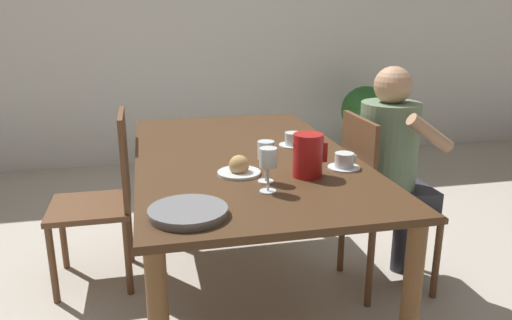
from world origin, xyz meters
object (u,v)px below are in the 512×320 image
at_px(wine_glass_water, 266,152).
at_px(chair_person_side, 377,200).
at_px(wine_glass_juice, 268,160).
at_px(chair_opposite, 104,196).
at_px(bread_plate, 239,168).
at_px(teacup_near_person, 344,162).
at_px(teacup_across, 293,140).
at_px(red_pitcher, 308,155).
at_px(serving_tray, 188,212).
at_px(person_seated, 393,160).
at_px(potted_plant, 365,115).

bearing_deg(wine_glass_water, chair_person_side, 27.78).
bearing_deg(wine_glass_juice, chair_opposite, 128.55).
bearing_deg(chair_person_side, bread_plate, -72.67).
relative_size(teacup_near_person, bread_plate, 0.78).
bearing_deg(teacup_across, teacup_near_person, -75.08).
bearing_deg(chair_person_side, red_pitcher, -56.62).
distance_m(wine_glass_water, bread_plate, 0.18).
relative_size(chair_person_side, serving_tray, 3.46).
bearing_deg(bread_plate, wine_glass_water, -54.11).
bearing_deg(person_seated, red_pitcher, -58.46).
bearing_deg(chair_opposite, red_pitcher, -128.60).
relative_size(chair_person_side, teacup_near_person, 6.56).
xyz_separation_m(teacup_near_person, teacup_across, (-0.11, 0.42, 0.00)).
distance_m(wine_glass_water, teacup_across, 0.59).
height_order(wine_glass_water, potted_plant, wine_glass_water).
height_order(bread_plate, potted_plant, bread_plate).
height_order(teacup_across, bread_plate, bread_plate).
distance_m(chair_opposite, red_pitcher, 1.20).
height_order(person_seated, wine_glass_water, person_seated).
relative_size(wine_glass_juice, teacup_across, 1.22).
distance_m(bread_plate, potted_plant, 2.86).
bearing_deg(chair_person_side, wine_glass_water, -62.22).
relative_size(red_pitcher, serving_tray, 0.68).
bearing_deg(red_pitcher, serving_tray, -149.02).
relative_size(serving_tray, potted_plant, 0.36).
distance_m(chair_person_side, teacup_across, 0.54).
height_order(chair_opposite, serving_tray, chair_opposite).
xyz_separation_m(wine_glass_juice, bread_plate, (-0.07, 0.24, -0.10)).
height_order(wine_glass_water, bread_plate, wine_glass_water).
bearing_deg(red_pitcher, bread_plate, 162.20).
height_order(chair_person_side, serving_tray, chair_person_side).
height_order(wine_glass_juice, serving_tray, wine_glass_juice).
xyz_separation_m(chair_person_side, wine_glass_water, (-0.69, -0.36, 0.40)).
bearing_deg(chair_opposite, wine_glass_water, -136.59).
bearing_deg(wine_glass_water, teacup_across, 62.29).
xyz_separation_m(red_pitcher, wine_glass_water, (-0.19, -0.03, 0.03)).
bearing_deg(teacup_across, chair_person_side, -19.74).
bearing_deg(potted_plant, chair_person_side, -112.96).
xyz_separation_m(chair_person_side, teacup_across, (-0.42, 0.15, 0.31)).
relative_size(chair_opposite, potted_plant, 1.23).
height_order(chair_person_side, chair_opposite, same).
bearing_deg(serving_tray, wine_glass_juice, 27.92).
distance_m(chair_person_side, red_pitcher, 0.71).
xyz_separation_m(chair_opposite, serving_tray, (0.36, -1.03, 0.29)).
distance_m(person_seated, wine_glass_juice, 0.97).
xyz_separation_m(wine_glass_juice, teacup_near_person, (0.40, 0.21, -0.10)).
distance_m(chair_person_side, wine_glass_juice, 0.95).
xyz_separation_m(chair_person_side, serving_tray, (-1.03, -0.65, 0.29)).
distance_m(teacup_near_person, serving_tray, 0.82).
height_order(chair_opposite, potted_plant, chair_opposite).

